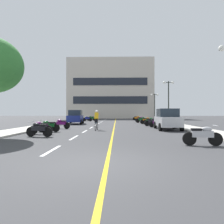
# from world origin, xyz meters

# --- Properties ---
(ground_plane) EXTENTS (140.00, 140.00, 0.00)m
(ground_plane) POSITION_xyz_m (0.00, 21.00, 0.00)
(ground_plane) COLOR #38383A
(curb_left) EXTENTS (2.40, 72.00, 0.12)m
(curb_left) POSITION_xyz_m (-7.20, 24.00, 0.06)
(curb_left) COLOR #B7B2A8
(curb_left) RESTS_ON ground
(curb_right) EXTENTS (2.40, 72.00, 0.12)m
(curb_right) POSITION_xyz_m (7.20, 24.00, 0.06)
(curb_right) COLOR #B7B2A8
(curb_right) RESTS_ON ground
(lane_dash_0) EXTENTS (0.14, 2.20, 0.01)m
(lane_dash_0) POSITION_xyz_m (-2.00, 2.00, 0.00)
(lane_dash_0) COLOR silver
(lane_dash_0) RESTS_ON ground
(lane_dash_1) EXTENTS (0.14, 2.20, 0.01)m
(lane_dash_1) POSITION_xyz_m (-2.00, 6.00, 0.00)
(lane_dash_1) COLOR silver
(lane_dash_1) RESTS_ON ground
(lane_dash_2) EXTENTS (0.14, 2.20, 0.01)m
(lane_dash_2) POSITION_xyz_m (-2.00, 10.00, 0.00)
(lane_dash_2) COLOR silver
(lane_dash_2) RESTS_ON ground
(lane_dash_3) EXTENTS (0.14, 2.20, 0.01)m
(lane_dash_3) POSITION_xyz_m (-2.00, 14.00, 0.00)
(lane_dash_3) COLOR silver
(lane_dash_3) RESTS_ON ground
(lane_dash_4) EXTENTS (0.14, 2.20, 0.01)m
(lane_dash_4) POSITION_xyz_m (-2.00, 18.00, 0.00)
(lane_dash_4) COLOR silver
(lane_dash_4) RESTS_ON ground
(lane_dash_5) EXTENTS (0.14, 2.20, 0.01)m
(lane_dash_5) POSITION_xyz_m (-2.00, 22.00, 0.00)
(lane_dash_5) COLOR silver
(lane_dash_5) RESTS_ON ground
(lane_dash_6) EXTENTS (0.14, 2.20, 0.01)m
(lane_dash_6) POSITION_xyz_m (-2.00, 26.00, 0.00)
(lane_dash_6) COLOR silver
(lane_dash_6) RESTS_ON ground
(lane_dash_7) EXTENTS (0.14, 2.20, 0.01)m
(lane_dash_7) POSITION_xyz_m (-2.00, 30.00, 0.00)
(lane_dash_7) COLOR silver
(lane_dash_7) RESTS_ON ground
(lane_dash_8) EXTENTS (0.14, 2.20, 0.01)m
(lane_dash_8) POSITION_xyz_m (-2.00, 34.00, 0.00)
(lane_dash_8) COLOR silver
(lane_dash_8) RESTS_ON ground
(lane_dash_9) EXTENTS (0.14, 2.20, 0.01)m
(lane_dash_9) POSITION_xyz_m (-2.00, 38.00, 0.00)
(lane_dash_9) COLOR silver
(lane_dash_9) RESTS_ON ground
(lane_dash_10) EXTENTS (0.14, 2.20, 0.01)m
(lane_dash_10) POSITION_xyz_m (-2.00, 42.00, 0.00)
(lane_dash_10) COLOR silver
(lane_dash_10) RESTS_ON ground
(lane_dash_11) EXTENTS (0.14, 2.20, 0.01)m
(lane_dash_11) POSITION_xyz_m (-2.00, 46.00, 0.00)
(lane_dash_11) COLOR silver
(lane_dash_11) RESTS_ON ground
(centre_line_yellow) EXTENTS (0.12, 66.00, 0.01)m
(centre_line_yellow) POSITION_xyz_m (0.25, 24.00, 0.00)
(centre_line_yellow) COLOR gold
(centre_line_yellow) RESTS_ON ground
(office_building) EXTENTS (22.44, 8.01, 15.71)m
(office_building) POSITION_xyz_m (-1.20, 48.94, 7.85)
(office_building) COLOR beige
(office_building) RESTS_ON ground
(street_lamp_mid) EXTENTS (1.46, 0.36, 5.52)m
(street_lamp_mid) POSITION_xyz_m (7.31, 20.69, 4.12)
(street_lamp_mid) COLOR black
(street_lamp_mid) RESTS_ON curb_right
(street_lamp_far) EXTENTS (1.46, 0.36, 4.80)m
(street_lamp_far) POSITION_xyz_m (7.32, 30.40, 3.66)
(street_lamp_far) COLOR black
(street_lamp_far) RESTS_ON curb_right
(parked_car_near) EXTENTS (2.07, 4.27, 1.82)m
(parked_car_near) POSITION_xyz_m (4.94, 11.83, 0.92)
(parked_car_near) COLOR black
(parked_car_near) RESTS_ON ground
(parked_car_mid) EXTENTS (2.18, 4.32, 1.82)m
(parked_car_mid) POSITION_xyz_m (-4.88, 20.27, 0.92)
(parked_car_mid) COLOR black
(parked_car_mid) RESTS_ON ground
(motorcycle_0) EXTENTS (1.70, 0.60, 0.92)m
(motorcycle_0) POSITION_xyz_m (4.35, 3.26, 0.47)
(motorcycle_0) COLOR black
(motorcycle_0) RESTS_ON ground
(motorcycle_1) EXTENTS (1.69, 0.60, 0.92)m
(motorcycle_1) POSITION_xyz_m (-4.22, 6.34, 0.47)
(motorcycle_1) COLOR black
(motorcycle_1) RESTS_ON ground
(motorcycle_2) EXTENTS (1.70, 0.60, 0.92)m
(motorcycle_2) POSITION_xyz_m (-4.66, 7.79, 0.47)
(motorcycle_2) COLOR black
(motorcycle_2) RESTS_ON ground
(motorcycle_3) EXTENTS (1.70, 0.60, 0.92)m
(motorcycle_3) POSITION_xyz_m (-4.70, 9.39, 0.47)
(motorcycle_3) COLOR black
(motorcycle_3) RESTS_ON ground
(motorcycle_4) EXTENTS (1.68, 0.66, 0.92)m
(motorcycle_4) POSITION_xyz_m (-4.59, 12.55, 0.47)
(motorcycle_4) COLOR black
(motorcycle_4) RESTS_ON ground
(motorcycle_5) EXTENTS (1.70, 0.60, 0.92)m
(motorcycle_5) POSITION_xyz_m (4.63, 14.63, 0.47)
(motorcycle_5) COLOR black
(motorcycle_5) RESTS_ON ground
(motorcycle_6) EXTENTS (1.68, 0.67, 0.92)m
(motorcycle_6) POSITION_xyz_m (4.43, 16.66, 0.47)
(motorcycle_6) COLOR black
(motorcycle_6) RESTS_ON ground
(motorcycle_7) EXTENTS (1.70, 0.60, 0.92)m
(motorcycle_7) POSITION_xyz_m (4.64, 19.21, 0.47)
(motorcycle_7) COLOR black
(motorcycle_7) RESTS_ON ground
(motorcycle_8) EXTENTS (1.69, 0.62, 0.92)m
(motorcycle_8) POSITION_xyz_m (4.41, 20.63, 0.47)
(motorcycle_8) COLOR black
(motorcycle_8) RESTS_ON ground
(motorcycle_9) EXTENTS (1.70, 0.60, 0.92)m
(motorcycle_9) POSITION_xyz_m (4.16, 23.61, 0.47)
(motorcycle_9) COLOR black
(motorcycle_9) RESTS_ON ground
(motorcycle_10) EXTENTS (1.70, 0.60, 0.92)m
(motorcycle_10) POSITION_xyz_m (4.25, 25.75, 0.47)
(motorcycle_10) COLOR black
(motorcycle_10) RESTS_ON ground
(motorcycle_11) EXTENTS (1.64, 0.79, 0.92)m
(motorcycle_11) POSITION_xyz_m (-4.58, 28.86, 0.47)
(motorcycle_11) COLOR black
(motorcycle_11) RESTS_ON ground
(motorcycle_12) EXTENTS (1.70, 0.60, 0.92)m
(motorcycle_12) POSITION_xyz_m (-4.17, 30.99, 0.47)
(motorcycle_12) COLOR black
(motorcycle_12) RESTS_ON ground
(motorcycle_13) EXTENTS (1.70, 0.60, 0.92)m
(motorcycle_13) POSITION_xyz_m (4.44, 33.32, 0.47)
(motorcycle_13) COLOR black
(motorcycle_13) RESTS_ON ground
(cyclist_rider) EXTENTS (0.42, 1.77, 1.71)m
(cyclist_rider) POSITION_xyz_m (-1.20, 11.18, 0.89)
(cyclist_rider) COLOR black
(cyclist_rider) RESTS_ON ground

